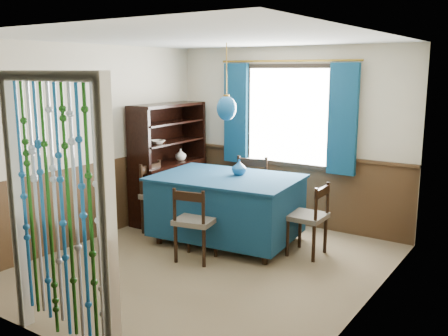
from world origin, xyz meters
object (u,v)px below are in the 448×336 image
Objects in this scene: chair_left at (160,196)px; chair_right at (309,217)px; dining_table at (226,205)px; pendant_lamp at (226,108)px; vase_sideboard at (181,154)px; sideboard at (169,179)px; bowl_shelf at (157,142)px; chair_far at (249,190)px; chair_near at (195,222)px; vase_table at (239,168)px.

chair_right is (2.06, 0.31, -0.04)m from chair_left.
dining_table is 1.23m from pendant_lamp.
dining_table is at bearing 75.96° from pendant_lamp.
vase_sideboard is at bearing 147.14° from dining_table.
chair_left is at bearing 97.61° from chair_right.
sideboard is at bearing -153.20° from chair_left.
vase_sideboard is at bearing 90.00° from bowl_shelf.
vase_sideboard is at bearing -164.70° from chair_left.
pendant_lamp reaches higher than vase_sideboard.
chair_right is at bearing 136.47° from chair_far.
dining_table is 1.12× the size of sideboard.
chair_far is 4.44× the size of bowl_shelf.
chair_near is at bearing 57.26° from chair_left.
vase_table reaches higher than chair_far.
sideboard is (-1.34, 1.14, 0.12)m from chair_near.
dining_table is 2.18× the size of chair_right.
pendant_lamp reaches higher than chair_left.
chair_right is 2.38m from sideboard.
chair_right is at bearing 95.57° from chair_left.
pendant_lamp is at bearing 95.22° from chair_left.
vase_table is (-0.99, 0.00, 0.49)m from chair_right.
dining_table is 0.73m from chair_near.
dining_table is at bearing 82.09° from chair_near.
dining_table is at bearing -26.81° from vase_sideboard.
sideboard is 1.83× the size of pendant_lamp.
vase_table and vase_sideboard have the same top height.
sideboard reaches higher than chair_left.
vase_sideboard is at bearing 160.91° from vase_table.
vase_table is at bearing 88.97° from chair_right.
bowl_shelf is at bearing 134.93° from chair_near.
pendant_lamp is 5.21× the size of vase_table.
sideboard is at bearing -1.13° from chair_far.
vase_sideboard is at bearing 72.94° from sideboard.
chair_left is 1.02× the size of pendant_lamp.
bowl_shelf reaches higher than vase_sideboard.
sideboard is at bearing 156.57° from dining_table.
chair_near is at bearing -92.27° from dining_table.
chair_left reaches higher than chair_right.
pendant_lamp is (-0.00, -0.00, 1.23)m from dining_table.
vase_table is (0.08, 0.17, 0.46)m from dining_table.
dining_table is 8.69× the size of bowl_shelf.
chair_far is (-0.16, 1.48, 0.05)m from chair_near.
chair_far is 5.44× the size of vase_table.
chair_near is at bearing -92.07° from vase_table.
dining_table is 0.99m from chair_left.
vase_table is (0.19, -0.58, 0.44)m from chair_far.
chair_far is (-0.11, 0.75, 0.02)m from dining_table.
chair_left is 5.31× the size of vase_table.
chair_near is at bearing -41.99° from sideboard.
vase_sideboard reaches higher than chair_far.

